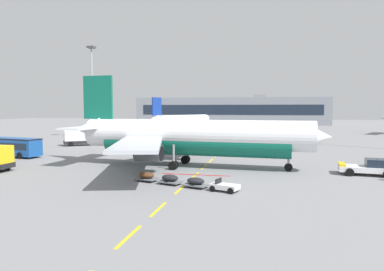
# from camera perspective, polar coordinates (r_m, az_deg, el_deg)

# --- Properties ---
(ground) EXTENTS (400.00, 400.00, 0.00)m
(ground) POSITION_cam_1_polar(r_m,az_deg,el_deg) (60.18, 25.29, -3.39)
(ground) COLOR slate
(apron_paint_markings) EXTENTS (8.00, 94.80, 0.01)m
(apron_paint_markings) POSITION_cam_1_polar(r_m,az_deg,el_deg) (56.14, 3.60, -3.51)
(apron_paint_markings) COLOR yellow
(apron_paint_markings) RESTS_ON ground
(airliner_foreground) EXTENTS (34.81, 34.55, 12.20)m
(airliner_foreground) POSITION_cam_1_polar(r_m,az_deg,el_deg) (46.67, -0.30, -0.22)
(airliner_foreground) COLOR white
(airliner_foreground) RESTS_ON ground
(pushback_tug) EXTENTS (6.27, 3.70, 2.08)m
(pushback_tug) POSITION_cam_1_polar(r_m,az_deg,el_deg) (45.98, 26.37, -4.57)
(pushback_tug) COLOR silver
(pushback_tug) RESTS_ON ground
(airliner_far_center) EXTENTS (28.72, 30.12, 10.93)m
(airliner_far_center) POSITION_cam_1_polar(r_m,az_deg,el_deg) (116.19, -1.69, 2.30)
(airliner_far_center) COLOR white
(airliner_far_center) RESTS_ON ground
(apron_shuttle_bus) EXTENTS (12.32, 4.95, 3.00)m
(apron_shuttle_bus) POSITION_cam_1_polar(r_m,az_deg,el_deg) (64.17, -27.32, -1.43)
(apron_shuttle_bus) COLOR #194C99
(apron_shuttle_bus) RESTS_ON ground
(fuel_service_truck) EXTENTS (7.10, 5.99, 3.14)m
(fuel_service_truck) POSITION_cam_1_polar(r_m,az_deg,el_deg) (77.40, -17.37, -0.32)
(fuel_service_truck) COLOR black
(fuel_service_truck) RESTS_ON ground
(baggage_train) EXTENTS (11.45, 5.15, 1.14)m
(baggage_train) POSITION_cam_1_polar(r_m,az_deg,el_deg) (35.61, -1.48, -7.20)
(baggage_train) COLOR silver
(baggage_train) RESTS_ON ground
(apron_light_mast_near) EXTENTS (1.80, 1.80, 23.30)m
(apron_light_mast_near) POSITION_cam_1_polar(r_m,az_deg,el_deg) (95.07, -15.65, 8.37)
(apron_light_mast_near) COLOR slate
(apron_light_mast_near) RESTS_ON ground
(terminal_satellite) EXTENTS (91.98, 25.22, 14.45)m
(terminal_satellite) POSITION_cam_1_polar(r_m,az_deg,el_deg) (181.39, 6.35, 3.92)
(terminal_satellite) COLOR gray
(terminal_satellite) RESTS_ON ground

